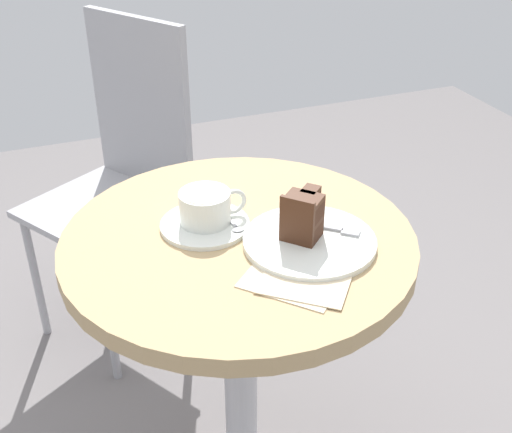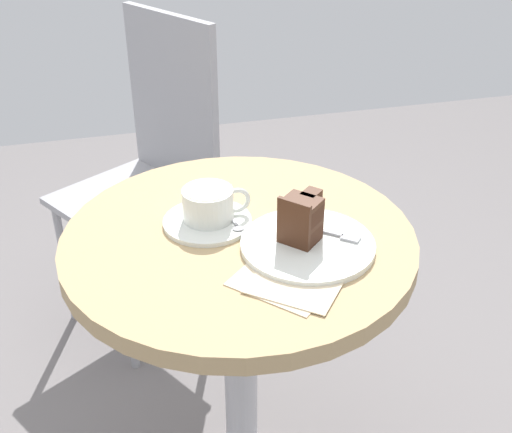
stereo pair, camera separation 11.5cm
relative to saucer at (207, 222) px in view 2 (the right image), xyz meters
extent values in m
cylinder|color=tan|center=(0.05, -0.05, -0.02)|extent=(0.65, 0.65, 0.03)
cylinder|color=#B7B7BC|center=(0.05, -0.05, -0.37)|extent=(0.07, 0.07, 0.67)
cylinder|color=silver|center=(0.00, 0.00, 0.00)|extent=(0.17, 0.17, 0.01)
cylinder|color=silver|center=(0.00, 0.01, 0.03)|extent=(0.10, 0.10, 0.06)
cylinder|color=beige|center=(0.00, 0.01, 0.06)|extent=(0.09, 0.09, 0.00)
torus|color=silver|center=(0.06, 0.01, 0.03)|extent=(0.05, 0.01, 0.05)
cube|color=#B7B7BC|center=(0.04, 0.01, 0.01)|extent=(0.02, 0.09, 0.00)
ellipsoid|color=#B7B7BC|center=(0.05, -0.05, 0.01)|extent=(0.02, 0.02, 0.00)
cylinder|color=silver|center=(0.16, -0.12, 0.00)|extent=(0.24, 0.24, 0.01)
cube|color=#422619|center=(0.15, -0.11, 0.02)|extent=(0.08, 0.08, 0.03)
cube|color=#422619|center=(0.17, -0.09, 0.02)|extent=(0.05, 0.05, 0.03)
cube|color=#422314|center=(0.15, -0.11, 0.04)|extent=(0.08, 0.08, 0.01)
cube|color=#422314|center=(0.17, -0.09, 0.04)|extent=(0.05, 0.05, 0.01)
cube|color=#422619|center=(0.15, -0.11, 0.06)|extent=(0.08, 0.08, 0.03)
cube|color=#422619|center=(0.17, -0.09, 0.06)|extent=(0.05, 0.05, 0.03)
cube|color=#422314|center=(0.15, -0.11, 0.08)|extent=(0.08, 0.08, 0.01)
cube|color=#422314|center=(0.17, -0.09, 0.08)|extent=(0.05, 0.05, 0.01)
cube|color=#422314|center=(0.13, -0.13, 0.05)|extent=(0.05, 0.05, 0.09)
cube|color=#B7B7BC|center=(0.18, -0.09, 0.01)|extent=(0.08, 0.07, 0.00)
cube|color=#B7B7BC|center=(0.23, -0.13, 0.01)|extent=(0.04, 0.04, 0.00)
cube|color=beige|center=(0.10, -0.20, 0.00)|extent=(0.22, 0.22, 0.00)
cube|color=beige|center=(0.11, -0.21, 0.00)|extent=(0.20, 0.20, 0.00)
cylinder|color=#9E9EA3|center=(-0.33, 0.70, -0.51)|extent=(0.02, 0.02, 0.43)
cylinder|color=#9E9EA3|center=(-0.16, 0.42, -0.51)|extent=(0.02, 0.02, 0.43)
cylinder|color=#9E9EA3|center=(-0.06, 0.87, -0.51)|extent=(0.02, 0.02, 0.43)
cylinder|color=#9E9EA3|center=(0.11, 0.60, -0.51)|extent=(0.02, 0.02, 0.43)
cube|color=#9E9EA3|center=(-0.11, 0.65, -0.29)|extent=(0.52, 0.52, 0.02)
cube|color=#9E9EA3|center=(0.04, 0.74, -0.03)|extent=(0.21, 0.32, 0.50)
camera|label=1|loc=(-0.28, -0.98, 0.63)|focal=45.00mm
camera|label=2|loc=(-0.17, -1.02, 0.63)|focal=45.00mm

